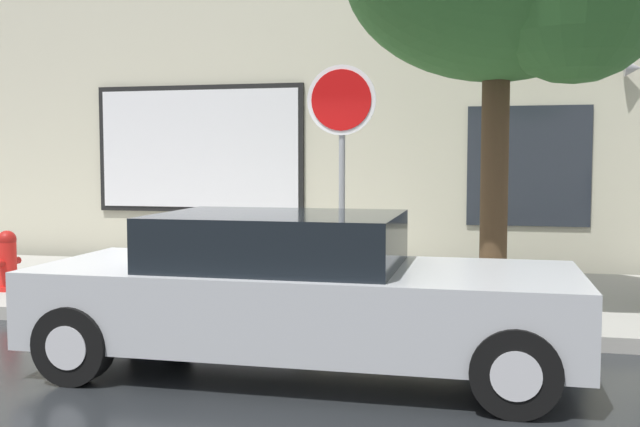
{
  "coord_description": "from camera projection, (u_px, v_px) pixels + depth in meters",
  "views": [
    {
      "loc": [
        2.4,
        -6.14,
        1.8
      ],
      "look_at": [
        0.6,
        1.8,
        1.2
      ],
      "focal_mm": 41.21,
      "sensor_mm": 36.0,
      "label": 1
    }
  ],
  "objects": [
    {
      "name": "building_facade",
      "position": [
        333.0,
        54.0,
        11.73
      ],
      "size": [
        20.0,
        0.67,
        7.0
      ],
      "color": "beige",
      "rests_on": "ground"
    },
    {
      "name": "fire_hydrant",
      "position": [
        8.0,
        261.0,
        9.24
      ],
      "size": [
        0.3,
        0.44,
        0.76
      ],
      "color": "red",
      "rests_on": "sidewalk"
    },
    {
      "name": "stop_sign",
      "position": [
        342.0,
        138.0,
        7.98
      ],
      "size": [
        0.76,
        0.1,
        2.67
      ],
      "color": "gray",
      "rests_on": "sidewalk"
    },
    {
      "name": "ground_plane",
      "position": [
        211.0,
        359.0,
        6.63
      ],
      "size": [
        60.0,
        60.0,
        0.0
      ],
      "primitive_type": "plane",
      "color": "black"
    },
    {
      "name": "parked_car",
      "position": [
        299.0,
        292.0,
        6.26
      ],
      "size": [
        4.53,
        1.82,
        1.34
      ],
      "color": "#B7BABF",
      "rests_on": "ground"
    },
    {
      "name": "sidewalk",
      "position": [
        295.0,
        292.0,
        9.55
      ],
      "size": [
        20.0,
        4.0,
        0.15
      ],
      "primitive_type": "cube",
      "color": "#A3A099",
      "rests_on": "ground"
    }
  ]
}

